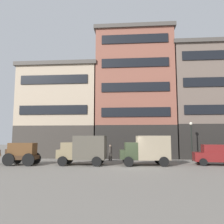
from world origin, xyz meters
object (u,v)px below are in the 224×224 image
object	(u,v)px
delivery_truck_near	(146,149)
pedestrian_officer	(110,151)
delivery_truck_far	(84,149)
sedan_dark	(215,155)
cargo_wagon	(22,152)
streetlamp_curbside	(191,136)

from	to	relation	value
delivery_truck_near	pedestrian_officer	xyz separation A→B (m)	(-3.55, 3.84, -0.44)
delivery_truck_far	sedan_dark	bearing A→B (deg)	3.95
pedestrian_officer	sedan_dark	bearing A→B (deg)	-18.06
sedan_dark	cargo_wagon	bearing A→B (deg)	-175.43
cargo_wagon	delivery_truck_near	bearing A→B (deg)	3.65
cargo_wagon	sedan_dark	world-z (taller)	cargo_wagon
pedestrian_officer	delivery_truck_near	bearing A→B (deg)	-47.23
sedan_dark	pedestrian_officer	distance (m)	10.21
delivery_truck_near	cargo_wagon	bearing A→B (deg)	-176.35
cargo_wagon	streetlamp_curbside	xyz separation A→B (m)	(16.32, 4.97, 1.52)
pedestrian_officer	cargo_wagon	bearing A→B (deg)	-149.12
delivery_truck_far	pedestrian_officer	distance (m)	4.51
delivery_truck_near	pedestrian_officer	size ratio (longest dim) A/B	2.49
sedan_dark	streetlamp_curbside	distance (m)	4.12
delivery_truck_near	sedan_dark	size ratio (longest dim) A/B	1.16
streetlamp_curbside	cargo_wagon	bearing A→B (deg)	-163.06
cargo_wagon	sedan_dark	size ratio (longest dim) A/B	0.76
sedan_dark	pedestrian_officer	world-z (taller)	sedan_dark
delivery_truck_far	pedestrian_officer	size ratio (longest dim) A/B	2.44
delivery_truck_far	pedestrian_officer	xyz separation A→B (m)	(2.08, 3.98, -0.44)
pedestrian_officer	streetlamp_curbside	size ratio (longest dim) A/B	0.44
delivery_truck_far	sedan_dark	distance (m)	11.82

